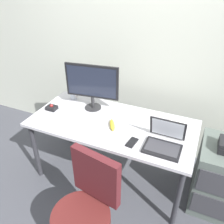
# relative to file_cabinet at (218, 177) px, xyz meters

# --- Properties ---
(ground_plane) EXTENTS (8.00, 8.00, 0.00)m
(ground_plane) POSITION_rel_file_cabinet_xyz_m (-1.07, -0.08, -0.35)
(ground_plane) COLOR #45474E
(back_wall) EXTENTS (6.00, 0.10, 2.80)m
(back_wall) POSITION_rel_file_cabinet_xyz_m (-1.07, 0.66, 1.05)
(back_wall) COLOR beige
(back_wall) RESTS_ON ground
(desk) EXTENTS (1.64, 0.78, 0.74)m
(desk) POSITION_rel_file_cabinet_xyz_m (-1.07, -0.08, 0.31)
(desk) COLOR silver
(desk) RESTS_ON ground
(file_cabinet) EXTENTS (0.42, 0.53, 0.70)m
(file_cabinet) POSITION_rel_file_cabinet_xyz_m (0.00, 0.00, 0.00)
(file_cabinet) COLOR #545E59
(file_cabinet) RESTS_ON ground
(office_chair) EXTENTS (0.52, 0.52, 0.95)m
(office_chair) POSITION_rel_file_cabinet_xyz_m (-0.92, -0.91, 0.08)
(office_chair) COLOR black
(office_chair) RESTS_ON ground
(monitor_main) EXTENTS (0.56, 0.18, 0.49)m
(monitor_main) POSITION_rel_file_cabinet_xyz_m (-1.37, 0.09, 0.68)
(monitor_main) COLOR #262628
(monitor_main) RESTS_ON desk
(keyboard) EXTENTS (0.41, 0.15, 0.03)m
(keyboard) POSITION_rel_file_cabinet_xyz_m (-1.51, -0.28, 0.40)
(keyboard) COLOR silver
(keyboard) RESTS_ON desk
(laptop) EXTENTS (0.31, 0.29, 0.23)m
(laptop) POSITION_rel_file_cabinet_xyz_m (-0.52, -0.23, 0.44)
(laptop) COLOR black
(laptop) RESTS_ON desk
(trackball_mouse) EXTENTS (0.11, 0.09, 0.07)m
(trackball_mouse) POSITION_rel_file_cabinet_xyz_m (-1.77, -0.12, 0.41)
(trackball_mouse) COLOR black
(trackball_mouse) RESTS_ON desk
(coffee_mug) EXTENTS (0.09, 0.08, 0.10)m
(coffee_mug) POSITION_rel_file_cabinet_xyz_m (-1.68, 0.20, 0.44)
(coffee_mug) COLOR silver
(coffee_mug) RESTS_ON desk
(paper_notepad) EXTENTS (0.19, 0.23, 0.01)m
(paper_notepad) POSITION_rel_file_cabinet_xyz_m (-0.47, 0.13, 0.39)
(paper_notepad) COLOR white
(paper_notepad) RESTS_ON desk
(cell_phone) EXTENTS (0.09, 0.15, 0.01)m
(cell_phone) POSITION_rel_file_cabinet_xyz_m (-0.78, -0.30, 0.39)
(cell_phone) COLOR black
(cell_phone) RESTS_ON desk
(banana) EXTENTS (0.13, 0.19, 0.04)m
(banana) POSITION_rel_file_cabinet_xyz_m (-1.04, -0.15, 0.41)
(banana) COLOR yellow
(banana) RESTS_ON desk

